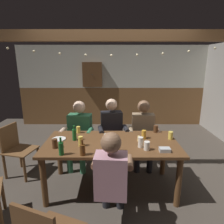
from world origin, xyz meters
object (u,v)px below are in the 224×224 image
object	(u,v)px
person_1	(113,130)
wall_dart_cabinet	(93,75)
person_3	(112,175)
pint_glass_2	(81,141)
chair_empty_near_right	(17,148)
bottle_3	(62,148)
dining_table	(112,148)
person_2	(144,131)
plate_0	(60,139)
pint_glass_6	(156,129)
pint_glass_8	(144,134)
bottle_1	(75,134)
pint_glass_5	(107,138)
pint_glass_7	(147,146)
pint_glass_1	(56,143)
pint_glass_4	(79,130)
bottle_2	(83,149)
table_candle	(139,139)
condiment_caddy	(165,150)
bottle_0	(114,145)
pint_glass_3	(141,142)
person_0	(80,131)
pint_glass_0	(171,135)

from	to	relation	value
person_1	wall_dart_cabinet	xyz separation A→B (m)	(-0.57, 2.37, 0.84)
person_3	wall_dart_cabinet	distance (m)	3.90
person_1	pint_glass_2	world-z (taller)	person_1
chair_empty_near_right	bottle_3	xyz separation A→B (m)	(0.99, -0.80, 0.38)
dining_table	person_2	xyz separation A→B (m)	(0.58, 0.70, 0.02)
person_2	plate_0	xyz separation A→B (m)	(-1.37, -0.61, 0.09)
pint_glass_6	pint_glass_8	world-z (taller)	pint_glass_8
bottle_1	pint_glass_5	xyz separation A→B (m)	(0.48, -0.09, -0.03)
person_3	pint_glass_7	distance (m)	0.66
person_2	pint_glass_5	xyz separation A→B (m)	(-0.65, -0.72, 0.15)
chair_empty_near_right	pint_glass_8	world-z (taller)	pint_glass_8
dining_table	pint_glass_5	size ratio (longest dim) A/B	14.96
pint_glass_1	pint_glass_4	world-z (taller)	pint_glass_1
person_2	wall_dart_cabinet	xyz separation A→B (m)	(-1.14, 2.36, 0.85)
person_3	pint_glass_6	bearing A→B (deg)	60.61
bottle_2	pint_glass_8	bearing A→B (deg)	32.52
table_candle	condiment_caddy	size ratio (longest dim) A/B	0.57
bottle_1	pint_glass_1	xyz separation A→B (m)	(-0.21, -0.27, -0.03)
person_3	bottle_2	size ratio (longest dim) A/B	5.82
chair_empty_near_right	plate_0	bearing A→B (deg)	83.44
pint_glass_5	wall_dart_cabinet	size ratio (longest dim) A/B	0.18
person_2	condiment_caddy	bearing A→B (deg)	100.28
table_candle	pint_glass_2	world-z (taller)	pint_glass_2
bottle_0	pint_glass_2	size ratio (longest dim) A/B	1.79
dining_table	pint_glass_8	distance (m)	0.54
dining_table	wall_dart_cabinet	bearing A→B (deg)	100.32
bottle_0	bottle_1	bearing A→B (deg)	146.61
bottle_3	pint_glass_7	bearing A→B (deg)	7.34
pint_glass_3	pint_glass_6	size ratio (longest dim) A/B	1.24
pint_glass_8	bottle_0	bearing A→B (deg)	-136.18
person_0	pint_glass_8	xyz separation A→B (m)	(1.08, -0.57, 0.15)
dining_table	person_3	size ratio (longest dim) A/B	1.61
dining_table	pint_glass_1	world-z (taller)	pint_glass_1
dining_table	pint_glass_4	xyz separation A→B (m)	(-0.54, 0.38, 0.15)
plate_0	bottle_3	world-z (taller)	bottle_3
pint_glass_4	wall_dart_cabinet	world-z (taller)	wall_dart_cabinet
chair_empty_near_right	bottle_2	world-z (taller)	bottle_2
person_0	person_1	distance (m)	0.60
pint_glass_0	bottle_0	bearing A→B (deg)	-154.12
pint_glass_1	pint_glass_5	distance (m)	0.72
pint_glass_6	bottle_1	bearing A→B (deg)	-165.35
bottle_2	pint_glass_3	xyz separation A→B (m)	(0.76, 0.23, -0.00)
person_0	pint_glass_4	bearing A→B (deg)	103.95
bottle_1	person_3	bearing A→B (deg)	-53.99
plate_0	pint_glass_5	bearing A→B (deg)	-8.53
person_1	chair_empty_near_right	size ratio (longest dim) A/B	1.43
plate_0	bottle_3	size ratio (longest dim) A/B	0.88
person_2	pint_glass_8	xyz separation A→B (m)	(-0.08, -0.57, 0.15)
person_0	pint_glass_6	distance (m)	1.36
person_1	bottle_0	bearing A→B (deg)	82.43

